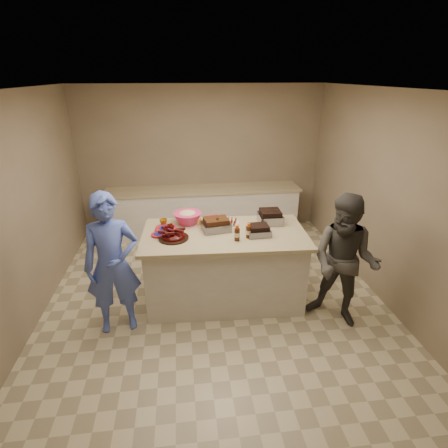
{
  "coord_description": "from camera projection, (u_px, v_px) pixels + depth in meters",
  "views": [
    {
      "loc": [
        -0.38,
        -3.98,
        2.85
      ],
      "look_at": [
        0.13,
        0.08,
        1.09
      ],
      "focal_mm": 28.0,
      "sensor_mm": 36.0,
      "label": 1
    }
  ],
  "objects": [
    {
      "name": "bbq_bottle_b",
      "position": [
        248.0,
        238.0,
        4.31
      ],
      "size": [
        0.07,
        0.07,
        0.19
      ],
      "primitive_type": "cylinder",
      "rotation": [
        0.0,
        0.0,
        -0.05
      ],
      "color": "#38180B",
      "rests_on": "island"
    },
    {
      "name": "back_counter",
      "position": [
        204.0,
        211.0,
        6.62
      ],
      "size": [
        3.6,
        0.64,
        0.9
      ],
      "primitive_type": null,
      "color": "silver",
      "rests_on": "ground"
    },
    {
      "name": "guest_gray",
      "position": [
        336.0,
        319.0,
        4.41
      ],
      "size": [
        1.67,
        1.77,
        0.62
      ],
      "primitive_type": "imported",
      "rotation": [
        0.0,
        0.0,
        -0.7
      ],
      "color": "#4B4A44",
      "rests_on": "ground"
    },
    {
      "name": "plate_stack_small",
      "position": [
        158.0,
        236.0,
        4.36
      ],
      "size": [
        0.18,
        0.18,
        0.02
      ],
      "primitive_type": "cylinder",
      "rotation": [
        0.0,
        0.0,
        -0.05
      ],
      "color": "#A4141D",
      "rests_on": "island"
    },
    {
      "name": "basket_stack",
      "position": [
        213.0,
        223.0,
        4.74
      ],
      "size": [
        0.21,
        0.17,
        0.09
      ],
      "primitive_type": "cube",
      "rotation": [
        0.0,
        0.0,
        0.22
      ],
      "color": "#A4141D",
      "rests_on": "island"
    },
    {
      "name": "plate_stack_large",
      "position": [
        166.0,
        230.0,
        4.51
      ],
      "size": [
        0.29,
        0.29,
        0.03
      ],
      "primitive_type": "cylinder",
      "rotation": [
        0.0,
        0.0,
        -0.05
      ],
      "color": "#A4141D",
      "rests_on": "island"
    },
    {
      "name": "sausage_plate",
      "position": [
        228.0,
        223.0,
        4.74
      ],
      "size": [
        0.38,
        0.38,
        0.05
      ],
      "primitive_type": "cylinder",
      "rotation": [
        0.0,
        0.0,
        -0.33
      ],
      "color": "silver",
      "rests_on": "island"
    },
    {
      "name": "brisket_tray",
      "position": [
        258.0,
        235.0,
        4.38
      ],
      "size": [
        0.29,
        0.24,
        0.08
      ],
      "primitive_type": "cube",
      "rotation": [
        0.0,
        0.0,
        0.03
      ],
      "color": "black",
      "rests_on": "island"
    },
    {
      "name": "rib_platter",
      "position": [
        174.0,
        239.0,
        4.29
      ],
      "size": [
        0.44,
        0.44,
        0.15
      ],
      "primitive_type": null,
      "rotation": [
        0.0,
        0.0,
        0.19
      ],
      "color": "#400303",
      "rests_on": "island"
    },
    {
      "name": "mac_cheese_dish",
      "position": [
        268.0,
        219.0,
        4.87
      ],
      "size": [
        0.28,
        0.21,
        0.07
      ],
      "primitive_type": "cube",
      "rotation": [
        0.0,
        0.0,
        -0.01
      ],
      "color": "#FDB500",
      "rests_on": "island"
    },
    {
      "name": "roasting_pan",
      "position": [
        270.0,
        223.0,
        4.74
      ],
      "size": [
        0.32,
        0.32,
        0.12
      ],
      "primitive_type": "cube",
      "rotation": [
        0.0,
        0.0,
        -0.02
      ],
      "color": "gray",
      "rests_on": "island"
    },
    {
      "name": "guest_blue",
      "position": [
        121.0,
        325.0,
        4.3
      ],
      "size": [
        0.87,
        1.79,
        0.41
      ],
      "primitive_type": "imported",
      "rotation": [
        0.0,
        0.0,
        0.15
      ],
      "color": "#526CD8",
      "rests_on": "ground"
    },
    {
      "name": "mustard_bottle",
      "position": [
        201.0,
        225.0,
        4.66
      ],
      "size": [
        0.04,
        0.04,
        0.11
      ],
      "primitive_type": "cylinder",
      "rotation": [
        0.0,
        0.0,
        -0.05
      ],
      "color": "#DEA400",
      "rests_on": "island"
    },
    {
      "name": "island",
      "position": [
        224.0,
        297.0,
        4.84
      ],
      "size": [
        2.13,
        1.19,
        0.99
      ],
      "primitive_type": null,
      "rotation": [
        0.0,
        0.0,
        -0.05
      ],
      "color": "silver",
      "rests_on": "ground"
    },
    {
      "name": "plastic_cup",
      "position": [
        164.0,
        226.0,
        4.65
      ],
      "size": [
        0.11,
        0.1,
        0.1
      ],
      "primitive_type": "imported",
      "rotation": [
        0.0,
        0.0,
        -0.05
      ],
      "color": "#9B620D",
      "rests_on": "island"
    },
    {
      "name": "sauce_bowl",
      "position": [
        223.0,
        224.0,
        4.72
      ],
      "size": [
        0.15,
        0.05,
        0.15
      ],
      "primitive_type": "imported",
      "rotation": [
        0.0,
        0.0,
        -0.05
      ],
      "color": "silver",
      "rests_on": "island"
    },
    {
      "name": "pulled_pork_tray",
      "position": [
        216.0,
        230.0,
        4.51
      ],
      "size": [
        0.39,
        0.32,
        0.11
      ],
      "primitive_type": "cube",
      "rotation": [
        0.0,
        0.0,
        0.17
      ],
      "color": "#47230F",
      "rests_on": "island"
    },
    {
      "name": "bbq_bottle_a",
      "position": [
        237.0,
        240.0,
        4.24
      ],
      "size": [
        0.07,
        0.07,
        0.2
      ],
      "primitive_type": "cylinder",
      "rotation": [
        0.0,
        0.0,
        -0.05
      ],
      "color": "#38180B",
      "rests_on": "island"
    },
    {
      "name": "room",
      "position": [
        216.0,
        299.0,
        4.8
      ],
      "size": [
        4.5,
        5.0,
        2.7
      ],
      "primitive_type": null,
      "color": "gray",
      "rests_on": "ground"
    },
    {
      "name": "coleslaw_bowl",
      "position": [
        188.0,
        223.0,
        4.72
      ],
      "size": [
        0.4,
        0.4,
        0.26
      ],
      "primitive_type": null,
      "rotation": [
        0.0,
        0.0,
        -0.05
      ],
      "color": "#DA2F6A",
      "rests_on": "island"
    }
  ]
}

